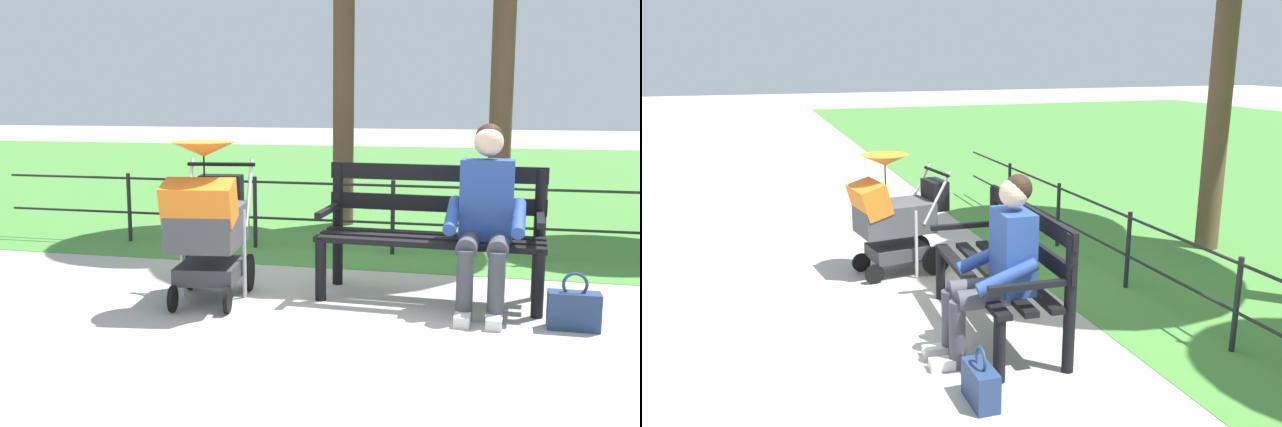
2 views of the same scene
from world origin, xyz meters
TOP-DOWN VIEW (x-y plane):
  - ground_plane at (0.00, 0.00)m, footprint 60.00×60.00m
  - park_bench at (-0.47, -0.12)m, footprint 1.62×0.67m
  - person_on_bench at (-0.85, 0.11)m, footprint 0.55×0.74m
  - stroller at (1.06, 0.39)m, footprint 0.62×0.94m
  - handbag at (-1.42, 0.44)m, footprint 0.32×0.14m
  - park_fence at (-0.28, -1.48)m, footprint 8.09×0.04m

SIDE VIEW (x-z plane):
  - ground_plane at x=0.00m, z-range 0.00..0.00m
  - handbag at x=-1.42m, z-range -0.06..0.31m
  - park_fence at x=-0.28m, z-range 0.07..0.77m
  - park_bench at x=-0.47m, z-range 0.05..1.01m
  - stroller at x=1.06m, z-range 0.02..1.17m
  - person_on_bench at x=-0.85m, z-range 0.04..1.31m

